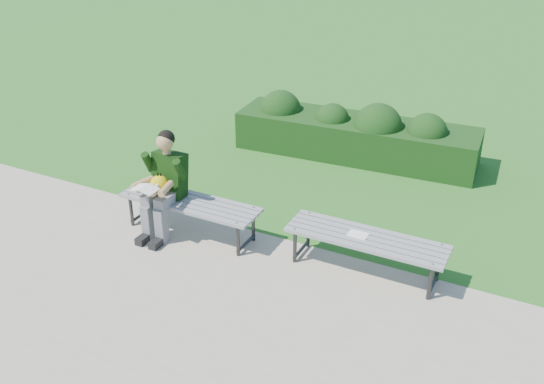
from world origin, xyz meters
The scene contains 7 objects.
ground centered at (0.00, 0.00, 0.00)m, with size 80.00×80.00×0.00m.
walkway centered at (0.00, -1.75, 0.01)m, with size 30.00×3.50×0.02m.
hedge centered at (0.06, 2.83, 0.39)m, with size 3.86×1.18×0.95m.
bench_left centered at (-0.92, -0.38, 0.42)m, with size 1.80×0.50×0.46m.
bench_right centered at (1.29, -0.20, 0.42)m, with size 1.80×0.50×0.46m.
seated_boy centered at (-1.22, -0.47, 0.71)m, with size 0.56×0.76×1.31m.
paper_sheet centered at (1.19, -0.20, 0.47)m, with size 0.22×0.16×0.01m.
Camera 1 is at (2.92, -5.77, 4.00)m, focal length 40.00 mm.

